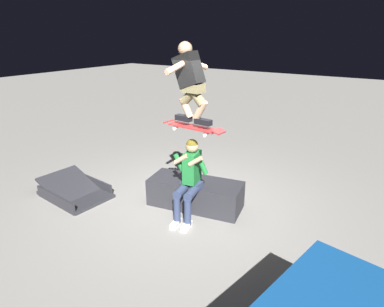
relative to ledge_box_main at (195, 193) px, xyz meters
The scene contains 6 objects.
ground_plane 0.30m from the ledge_box_main, 12.90° to the left, with size 40.00×40.00×0.00m, color gray.
ledge_box_main is the anchor object (origin of this frame).
person_sitting_on_ledge 0.61m from the ledge_box_main, 108.07° to the left, with size 0.60×0.78×1.31m.
skateboard 1.39m from the ledge_box_main, 117.92° to the left, with size 1.03×0.29×0.13m.
skater_airborne 2.04m from the ledge_box_main, 111.31° to the left, with size 0.63×0.89×1.12m.
kicker_ramp 2.26m from the ledge_box_main, 23.84° to the left, with size 1.33×0.97×0.44m.
Camera 1 is at (-2.89, 4.21, 2.86)m, focal length 30.54 mm.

